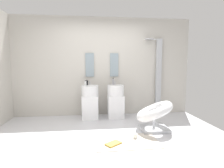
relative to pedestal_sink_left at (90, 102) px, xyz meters
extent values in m
cube|color=silver|center=(0.33, -1.27, -0.45)|extent=(4.80, 3.60, 0.04)
cube|color=beige|center=(0.33, 0.38, 0.87)|extent=(4.80, 0.10, 2.60)
cube|color=white|center=(0.00, 0.00, -0.14)|extent=(0.40, 0.40, 0.58)
cylinder|color=white|center=(0.00, 0.00, 0.28)|extent=(0.43, 0.43, 0.26)
cylinder|color=#B7BABF|center=(0.00, 0.12, 0.46)|extent=(0.02, 0.02, 0.10)
cube|color=white|center=(0.65, 0.00, -0.14)|extent=(0.40, 0.40, 0.58)
cylinder|color=white|center=(0.65, 0.00, 0.28)|extent=(0.43, 0.43, 0.26)
cylinder|color=#B7BABF|center=(0.65, 0.12, 0.46)|extent=(0.02, 0.02, 0.10)
cube|color=#8C9EA8|center=(0.00, 0.31, 0.92)|extent=(0.22, 0.03, 0.61)
cube|color=#8C9EA8|center=(0.65, 0.31, 0.92)|extent=(0.22, 0.03, 0.61)
cube|color=#B7BABF|center=(1.87, 0.26, 0.59)|extent=(0.14, 0.08, 2.05)
cylinder|color=#B7BABF|center=(1.72, 0.24, 1.60)|extent=(0.30, 0.02, 0.02)
cylinder|color=#B7BABF|center=(1.57, 0.21, 1.60)|extent=(0.24, 0.24, 0.02)
cube|color=#B7BABF|center=(1.33, -0.96, -0.40)|extent=(0.56, 0.50, 0.06)
cylinder|color=#B7BABF|center=(1.33, -0.96, -0.23)|extent=(0.05, 0.05, 0.34)
torus|color=white|center=(1.33, -0.96, -0.03)|extent=(1.02, 1.02, 0.49)
cube|color=beige|center=(0.66, -1.47, -0.43)|extent=(1.10, 0.66, 0.01)
cube|color=gold|center=(0.40, -1.57, -0.41)|extent=(0.30, 0.28, 0.03)
cylinder|color=white|center=(0.84, -1.36, -0.38)|extent=(0.07, 0.07, 0.08)
cylinder|color=black|center=(-0.07, 0.11, 0.46)|extent=(0.06, 0.06, 0.11)
cylinder|color=black|center=(-0.07, 0.11, 0.53)|extent=(0.03, 0.03, 0.02)
cylinder|color=#99999E|center=(0.60, 0.13, 0.49)|extent=(0.05, 0.05, 0.15)
cylinder|color=black|center=(0.60, 0.13, 0.57)|extent=(0.03, 0.03, 0.02)
cylinder|color=white|center=(-0.11, 0.02, 0.46)|extent=(0.06, 0.06, 0.11)
cylinder|color=black|center=(-0.11, 0.02, 0.53)|extent=(0.03, 0.03, 0.02)
camera|label=1|loc=(0.06, -4.42, 0.92)|focal=28.41mm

